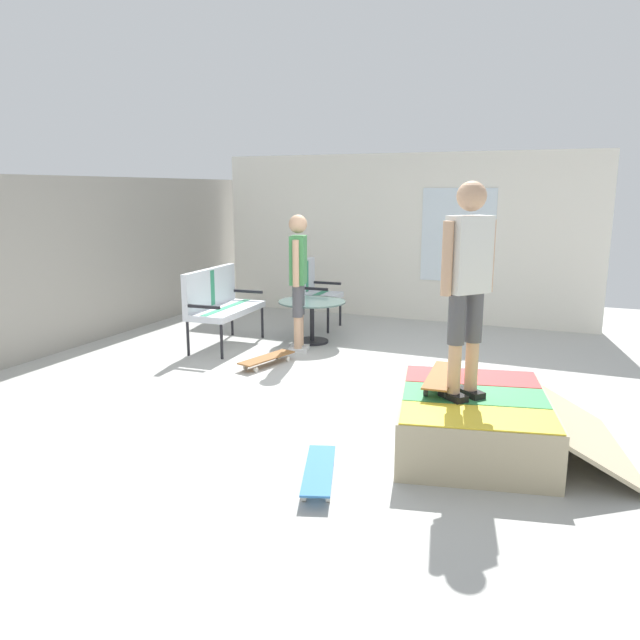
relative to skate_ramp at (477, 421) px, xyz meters
name	(u,v)px	position (x,y,z in m)	size (l,w,h in m)	color
ground_plane	(347,394)	(0.96, 1.46, -0.27)	(12.00, 12.00, 0.10)	#B2B2AD
back_wall_cinderblock	(47,266)	(0.96, 5.46, 0.88)	(9.00, 0.20, 2.20)	#9E998E
house_facade	(402,237)	(4.76, 1.95, 1.07)	(0.23, 6.00, 2.58)	white
skate_ramp	(477,421)	(0.00, 0.00, 0.00)	(1.79, 2.00, 0.45)	tan
patio_bench	(219,300)	(2.03, 3.65, 0.39)	(1.28, 0.62, 1.02)	black
patio_chair_near_house	(312,287)	(3.50, 2.96, 0.39)	(0.64, 0.57, 1.02)	black
patio_table	(312,313)	(2.66, 2.59, 0.18)	(0.90, 0.90, 0.57)	black
person_watching	(298,272)	(2.21, 2.58, 0.79)	(0.46, 0.31, 1.73)	silver
person_skater	(468,276)	(-0.12, 0.11, 1.18)	(0.39, 0.36, 1.65)	black
skateboard_by_bench	(267,358)	(1.44, 2.64, -0.14)	(0.82, 0.39, 0.10)	brown
skateboard_spare	(319,471)	(-1.04, 0.93, -0.14)	(0.82, 0.45, 0.10)	#3372B2
skateboard_on_ramp	(441,376)	(0.09, 0.32, 0.31)	(0.81, 0.25, 0.10)	brown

